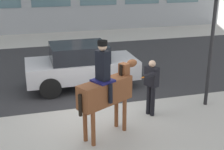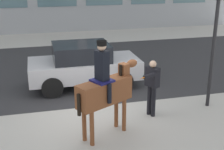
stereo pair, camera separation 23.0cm
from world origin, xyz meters
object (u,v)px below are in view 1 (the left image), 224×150
Objects in this scene: pedestrian_bystander at (151,83)px; traffic_light at (214,21)px; street_car_near_lane at (81,65)px; mounted_horse_lead at (106,89)px.

traffic_light is at bearing 158.65° from pedestrian_bystander.
mounted_horse_lead is at bearing -90.29° from street_car_near_lane.
mounted_horse_lead is 3.95m from traffic_light.
pedestrian_bystander is at bearing -174.20° from traffic_light.
street_car_near_lane is at bearing -89.20° from pedestrian_bystander.
mounted_horse_lead is 0.63× the size of traffic_light.
pedestrian_bystander is 0.43× the size of street_car_near_lane.
traffic_light is (3.55, -2.69, 1.86)m from street_car_near_lane.
traffic_light reaches higher than pedestrian_bystander.
mounted_horse_lead reaches higher than pedestrian_bystander.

